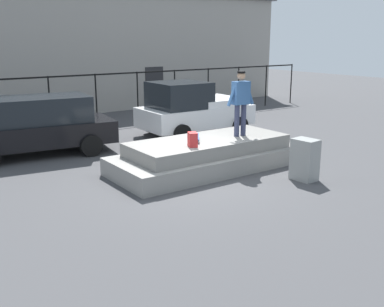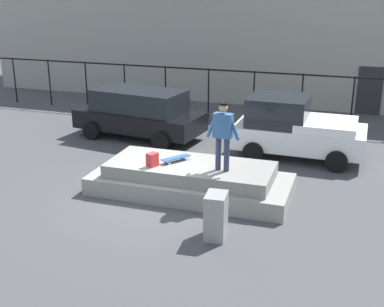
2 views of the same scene
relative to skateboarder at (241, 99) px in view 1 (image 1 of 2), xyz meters
The scene contains 10 objects.
ground_plane 2.52m from the skateboarder, behind, with size 60.00×60.00×0.00m, color #424244.
concrete_ledge 1.73m from the skateboarder, 167.01° to the left, with size 5.25×2.17×0.81m.
skateboarder is the anchor object (origin of this frame).
skateboard 1.62m from the skateboarder, 169.95° to the left, with size 0.65×0.80×0.12m.
backpack 1.98m from the skateboarder, behind, with size 0.28×0.20×0.35m, color red.
car_black_hatchback_near 6.11m from the skateboarder, 134.07° to the left, with size 4.73×2.57×1.73m.
car_white_pickup_mid 4.33m from the skateboarder, 72.34° to the left, with size 4.04×2.27×1.91m.
utility_box 2.39m from the skateboarder, 78.44° to the right, with size 0.44×0.60×1.02m, color gray.
fence_row 7.84m from the skateboarder, 102.71° to the left, with size 24.06×0.06×2.04m.
warehouse_building 13.97m from the skateboarder, 97.09° to the left, with size 26.64×7.20×5.70m.
Camera 1 is at (-6.32, -8.87, 3.42)m, focal length 42.49 mm.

